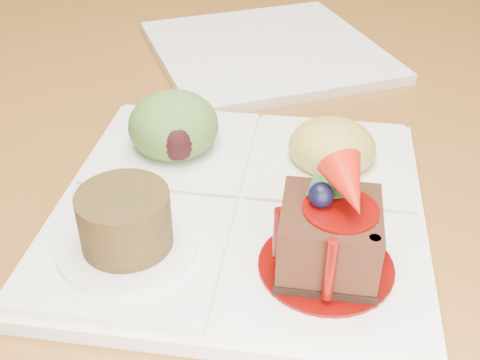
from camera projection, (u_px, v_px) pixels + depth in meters
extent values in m
cube|color=olive|center=(229.00, 72.00, 0.75)|extent=(1.00, 1.80, 0.04)
cylinder|color=olive|center=(2.00, 85.00, 1.57)|extent=(0.06, 0.06, 0.71)
cylinder|color=olive|center=(323.00, 56.00, 1.72)|extent=(0.06, 0.06, 0.71)
cube|color=white|center=(240.00, 210.00, 0.48)|extent=(0.37, 0.37, 0.01)
cube|color=white|center=(325.00, 270.00, 0.41)|extent=(0.17, 0.17, 0.01)
cube|color=white|center=(129.00, 250.00, 0.43)|extent=(0.17, 0.17, 0.01)
cube|color=white|center=(175.00, 148.00, 0.54)|extent=(0.17, 0.17, 0.01)
cube|color=white|center=(331.00, 160.00, 0.52)|extent=(0.17, 0.17, 0.01)
cylinder|color=#580503|center=(326.00, 266.00, 0.41)|extent=(0.09, 0.09, 0.00)
cube|color=black|center=(326.00, 262.00, 0.41)|extent=(0.09, 0.09, 0.01)
cube|color=#391D0F|center=(329.00, 233.00, 0.39)|extent=(0.08, 0.08, 0.04)
cylinder|color=#580503|center=(332.00, 207.00, 0.38)|extent=(0.05, 0.05, 0.00)
sphere|color=black|center=(321.00, 195.00, 0.38)|extent=(0.02, 0.02, 0.02)
cone|color=#AF170B|center=(349.00, 187.00, 0.37)|extent=(0.03, 0.05, 0.04)
cube|color=#114110|center=(331.00, 187.00, 0.39)|extent=(0.01, 0.02, 0.01)
cube|color=#114110|center=(319.00, 187.00, 0.39)|extent=(0.02, 0.02, 0.01)
cylinder|color=#580503|center=(330.00, 270.00, 0.36)|extent=(0.01, 0.01, 0.05)
cylinder|color=#580503|center=(371.00, 264.00, 0.37)|extent=(0.01, 0.01, 0.04)
cylinder|color=#580503|center=(279.00, 234.00, 0.39)|extent=(0.01, 0.01, 0.04)
cylinder|color=white|center=(128.00, 245.00, 0.43)|extent=(0.10, 0.10, 0.00)
cylinder|color=#4F2A16|center=(125.00, 219.00, 0.41)|extent=(0.06, 0.06, 0.04)
cylinder|color=#42280E|center=(122.00, 202.00, 0.40)|extent=(0.05, 0.05, 0.00)
ellipsoid|color=#4F7A31|center=(173.00, 126.00, 0.53)|extent=(0.08, 0.08, 0.06)
ellipsoid|color=black|center=(177.00, 141.00, 0.51)|extent=(0.04, 0.03, 0.04)
ellipsoid|color=gold|center=(332.00, 147.00, 0.52)|extent=(0.08, 0.08, 0.05)
cube|color=#C6570E|center=(344.00, 139.00, 0.52)|extent=(0.02, 0.02, 0.02)
cube|color=#467A1A|center=(330.00, 134.00, 0.53)|extent=(0.02, 0.02, 0.02)
cube|color=#C6570E|center=(313.00, 136.00, 0.52)|extent=(0.02, 0.02, 0.01)
cube|color=#467A1A|center=(315.00, 150.00, 0.51)|extent=(0.02, 0.02, 0.02)
cube|color=#C6570E|center=(334.00, 153.00, 0.50)|extent=(0.02, 0.02, 0.02)
cube|color=#467A1A|center=(355.00, 148.00, 0.50)|extent=(0.02, 0.02, 0.02)
cube|color=white|center=(266.00, 51.00, 0.74)|extent=(0.29, 0.29, 0.01)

